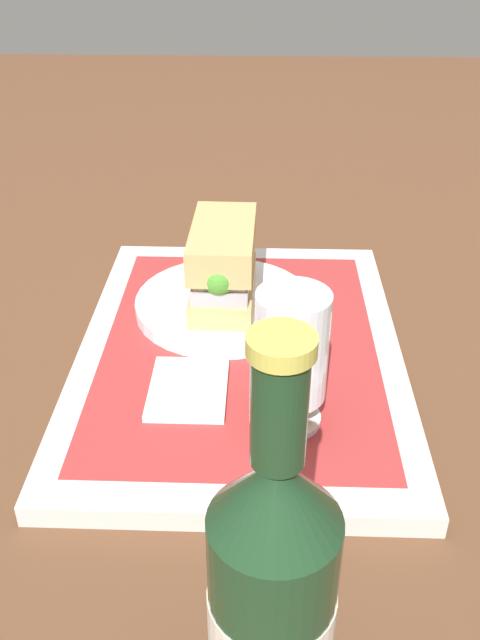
{
  "coord_description": "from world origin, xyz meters",
  "views": [
    {
      "loc": [
        0.57,
        0.02,
        0.41
      ],
      "look_at": [
        0.0,
        0.0,
        0.05
      ],
      "focal_mm": 38.66,
      "sensor_mm": 36.0,
      "label": 1
    }
  ],
  "objects_px": {
    "beer_glass": "(291,355)",
    "sandwich": "(223,264)",
    "plate": "(224,304)",
    "beer_bottle": "(272,604)"
  },
  "relations": [
    {
      "from": "beer_bottle",
      "to": "sandwich",
      "type": "bearing_deg",
      "value": -173.42
    },
    {
      "from": "beer_glass",
      "to": "sandwich",
      "type": "bearing_deg",
      "value": -159.84
    },
    {
      "from": "sandwich",
      "to": "beer_glass",
      "type": "xyz_separation_m",
      "value": [
        0.18,
        0.07,
        0.01
      ]
    },
    {
      "from": "plate",
      "to": "sandwich",
      "type": "distance_m",
      "value": 0.05
    },
    {
      "from": "plate",
      "to": "beer_bottle",
      "type": "height_order",
      "value": "beer_bottle"
    },
    {
      "from": "sandwich",
      "to": "beer_bottle",
      "type": "relative_size",
      "value": 0.51
    },
    {
      "from": "plate",
      "to": "sandwich",
      "type": "relative_size",
      "value": 1.41
    },
    {
      "from": "sandwich",
      "to": "beer_bottle",
      "type": "distance_m",
      "value": 0.42
    },
    {
      "from": "plate",
      "to": "sandwich",
      "type": "xyz_separation_m",
      "value": [
        0.0,
        -0.0,
        0.05
      ]
    },
    {
      "from": "beer_glass",
      "to": "beer_bottle",
      "type": "bearing_deg",
      "value": -4.12
    }
  ]
}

